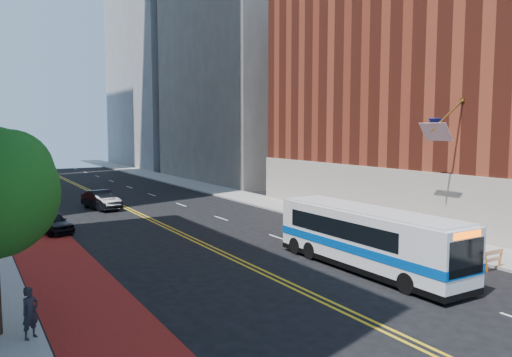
{
  "coord_description": "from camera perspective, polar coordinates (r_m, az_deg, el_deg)",
  "views": [
    {
      "loc": [
        -12.02,
        -11.61,
        6.72
      ],
      "look_at": [
        -0.41,
        8.0,
        4.49
      ],
      "focal_mm": 35.0,
      "sensor_mm": 36.0,
      "label": 1
    }
  ],
  "objects": [
    {
      "name": "car_a",
      "position": [
        35.34,
        -22.35,
        -4.67
      ],
      "size": [
        2.67,
        4.27,
        1.36
      ],
      "primitive_type": "imported",
      "rotation": [
        0.0,
        0.0,
        0.29
      ],
      "color": "black",
      "rests_on": "ground"
    },
    {
      "name": "brick_building",
      "position": [
        41.57,
        24.89,
        10.94
      ],
      "size": [
        18.73,
        36.0,
        22.0
      ],
      "color": "maroon",
      "rests_on": "ground"
    },
    {
      "name": "bus_lane_paint",
      "position": [
        42.33,
        -24.98,
        -4.06
      ],
      "size": [
        3.6,
        140.0,
        0.01
      ],
      "primitive_type": "cube",
      "color": "maroon",
      "rests_on": "ground"
    },
    {
      "name": "midrise_right_far",
      "position": [
        98.79,
        -8.97,
        17.67
      ],
      "size": [
        20.0,
        28.0,
        55.0
      ],
      "primitive_type": "cube",
      "color": "gray",
      "rests_on": "ground"
    },
    {
      "name": "sidewalk_right",
      "position": [
        48.5,
        -0.64,
        -2.28
      ],
      "size": [
        4.0,
        140.0,
        0.15
      ],
      "primitive_type": "cube",
      "color": "gray",
      "rests_on": "ground"
    },
    {
      "name": "transit_bus",
      "position": [
        24.64,
        12.39,
        -6.63
      ],
      "size": [
        2.48,
        10.88,
        2.98
      ],
      "rotation": [
        0.0,
        0.0,
        0.01
      ],
      "color": "silver",
      "rests_on": "ground"
    },
    {
      "name": "center_line_inner",
      "position": [
        43.78,
        -14.6,
        -3.41
      ],
      "size": [
        0.14,
        140.0,
        0.01
      ],
      "primitive_type": "cube",
      "color": "gold",
      "rests_on": "ground"
    },
    {
      "name": "ground",
      "position": [
        18.01,
        14.85,
        -16.5
      ],
      "size": [
        160.0,
        160.0,
        0.0
      ],
      "primitive_type": "plane",
      "color": "black",
      "rests_on": "ground"
    },
    {
      "name": "car_c",
      "position": [
        46.91,
        -27.07,
        -2.44
      ],
      "size": [
        3.1,
        4.94,
        1.34
      ],
      "primitive_type": "imported",
      "rotation": [
        0.0,
        0.0,
        -0.29
      ],
      "color": "black",
      "rests_on": "ground"
    },
    {
      "name": "construction_barriers",
      "position": [
        27.02,
        24.12,
        -7.83
      ],
      "size": [
        1.42,
        10.91,
        1.0
      ],
      "color": "orange",
      "rests_on": "ground"
    },
    {
      "name": "lane_dashes",
      "position": [
        52.81,
        -11.82,
        -1.83
      ],
      "size": [
        0.14,
        98.2,
        0.01
      ],
      "color": "silver",
      "rests_on": "ground"
    },
    {
      "name": "center_line_outer",
      "position": [
        43.88,
        -14.15,
        -3.38
      ],
      "size": [
        0.14,
        140.0,
        0.01
      ],
      "primitive_type": "cube",
      "color": "gold",
      "rests_on": "ground"
    },
    {
      "name": "pedestrian",
      "position": [
        17.73,
        -24.41,
        -13.8
      ],
      "size": [
        0.72,
        0.67,
        1.66
      ],
      "primitive_type": "imported",
      "rotation": [
        0.0,
        0.0,
        0.61
      ],
      "color": "black",
      "rests_on": "sidewalk_left"
    },
    {
      "name": "midrise_right_near",
      "position": [
        70.4,
        -0.21,
        16.47
      ],
      "size": [
        18.0,
        26.0,
        40.0
      ],
      "primitive_type": "cube",
      "color": "slate",
      "rests_on": "ground"
    },
    {
      "name": "car_b",
      "position": [
        44.28,
        -17.25,
        -2.35
      ],
      "size": [
        2.54,
        5.04,
        1.58
      ],
      "primitive_type": "imported",
      "rotation": [
        0.0,
        0.0,
        0.19
      ],
      "color": "black",
      "rests_on": "ground"
    }
  ]
}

